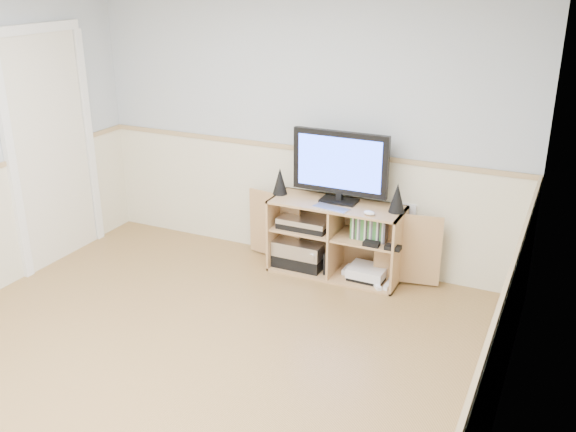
% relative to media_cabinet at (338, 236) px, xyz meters
% --- Properties ---
extents(room, '(4.04, 4.54, 2.54)m').
position_rel_media_cabinet_xyz_m(room, '(-0.49, -1.94, 0.88)').
color(room, '#AC7F4C').
rests_on(room, ground).
extents(media_cabinet, '(1.78, 0.43, 0.65)m').
position_rel_media_cabinet_xyz_m(media_cabinet, '(0.00, 0.00, 0.00)').
color(media_cabinet, tan).
rests_on(media_cabinet, floor).
extents(monitor, '(0.83, 0.18, 0.61)m').
position_rel_media_cabinet_xyz_m(monitor, '(0.00, -0.00, 0.65)').
color(monitor, black).
rests_on(monitor, media_cabinet).
extents(speaker_left, '(0.13, 0.13, 0.24)m').
position_rel_media_cabinet_xyz_m(speaker_left, '(-0.54, -0.03, 0.44)').
color(speaker_left, black).
rests_on(speaker_left, media_cabinet).
extents(speaker_right, '(0.13, 0.13, 0.24)m').
position_rel_media_cabinet_xyz_m(speaker_right, '(0.51, -0.03, 0.44)').
color(speaker_right, black).
rests_on(speaker_right, media_cabinet).
extents(keyboard, '(0.32, 0.17, 0.01)m').
position_rel_media_cabinet_xyz_m(keyboard, '(0.00, -0.19, 0.32)').
color(keyboard, silver).
rests_on(keyboard, media_cabinet).
extents(mouse, '(0.11, 0.08, 0.04)m').
position_rel_media_cabinet_xyz_m(mouse, '(0.33, -0.19, 0.34)').
color(mouse, white).
rests_on(mouse, media_cabinet).
extents(av_components, '(0.52, 0.33, 0.47)m').
position_rel_media_cabinet_xyz_m(av_components, '(-0.31, -0.05, -0.11)').
color(av_components, black).
rests_on(av_components, media_cabinet).
extents(game_consoles, '(0.45, 0.30, 0.11)m').
position_rel_media_cabinet_xyz_m(game_consoles, '(0.29, -0.06, -0.26)').
color(game_consoles, white).
rests_on(game_consoles, media_cabinet).
extents(game_cases, '(0.30, 0.13, 0.19)m').
position_rel_media_cabinet_xyz_m(game_cases, '(0.30, -0.07, 0.15)').
color(game_cases, '#3F8C3F').
rests_on(game_cases, media_cabinet).
extents(wall_outlet, '(0.12, 0.03, 0.12)m').
position_rel_media_cabinet_xyz_m(wall_outlet, '(0.57, 0.17, 0.27)').
color(wall_outlet, white).
rests_on(wall_outlet, wall_back).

